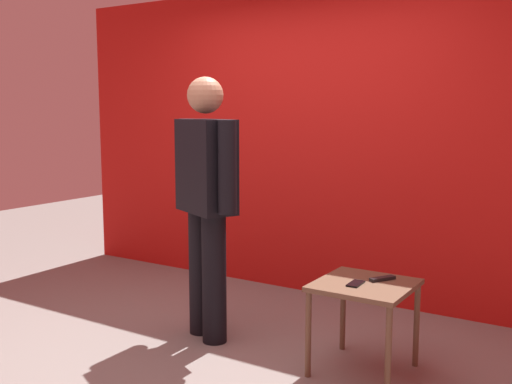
% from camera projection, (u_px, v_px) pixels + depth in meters
% --- Properties ---
extents(ground_plane, '(12.00, 12.00, 0.00)m').
position_uv_depth(ground_plane, '(189.00, 355.00, 3.92)').
color(ground_plane, gray).
extents(back_wall_red, '(4.99, 0.12, 2.61)m').
position_uv_depth(back_wall_red, '(311.00, 141.00, 5.15)').
color(back_wall_red, red).
rests_on(back_wall_red, ground_plane).
extents(standing_person, '(0.69, 0.42, 1.79)m').
position_uv_depth(standing_person, '(207.00, 195.00, 4.09)').
color(standing_person, black).
rests_on(standing_person, ground_plane).
extents(side_table, '(0.55, 0.55, 0.55)m').
position_uv_depth(side_table, '(364.00, 295.00, 3.61)').
color(side_table, brown).
rests_on(side_table, ground_plane).
extents(cell_phone, '(0.08, 0.15, 0.01)m').
position_uv_depth(cell_phone, '(356.00, 284.00, 3.56)').
color(cell_phone, black).
rests_on(cell_phone, side_table).
extents(tv_remote, '(0.13, 0.17, 0.02)m').
position_uv_depth(tv_remote, '(382.00, 279.00, 3.65)').
color(tv_remote, black).
rests_on(tv_remote, side_table).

